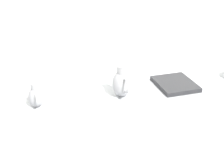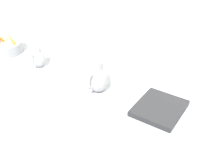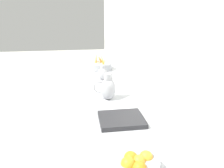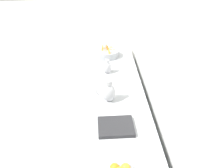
# 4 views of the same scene
# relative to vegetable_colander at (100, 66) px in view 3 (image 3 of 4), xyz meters

# --- Properties ---
(tile_wall_left) EXTENTS (0.10, 9.54, 3.00)m
(tile_wall_left) POSITION_rel_vegetable_colander_xyz_m (-0.49, 1.72, 0.55)
(tile_wall_left) COLOR white
(tile_wall_left) RESTS_ON ground_plane
(prep_counter) EXTENTS (0.67, 3.29, 0.90)m
(prep_counter) POSITION_rel_vegetable_colander_xyz_m (-0.04, 1.22, -0.50)
(prep_counter) COLOR #ADAFB5
(prep_counter) RESTS_ON ground_plane
(vegetable_colander) EXTENTS (0.35, 0.35, 0.23)m
(vegetable_colander) POSITION_rel_vegetable_colander_xyz_m (0.00, 0.00, 0.00)
(vegetable_colander) COLOR gray
(vegetable_colander) RESTS_ON prep_counter
(orange_bowl) EXTENTS (0.23, 0.23, 0.11)m
(orange_bowl) POSITION_rel_vegetable_colander_xyz_m (0.03, 2.20, -0.01)
(orange_bowl) COLOR gray
(orange_bowl) RESTS_ON prep_counter
(metal_pitcher_tall) EXTENTS (0.21, 0.15, 0.25)m
(metal_pitcher_tall) POSITION_rel_vegetable_colander_xyz_m (0.04, 1.14, 0.06)
(metal_pitcher_tall) COLOR #939399
(metal_pitcher_tall) RESTS_ON prep_counter
(metal_pitcher_short) EXTENTS (0.16, 0.11, 0.19)m
(metal_pitcher_short) POSITION_rel_vegetable_colander_xyz_m (0.02, 0.50, 0.03)
(metal_pitcher_short) COLOR #939399
(metal_pitcher_short) RESTS_ON prep_counter
(counter_sink_basin) EXTENTS (0.34, 0.30, 0.04)m
(counter_sink_basin) POSITION_rel_vegetable_colander_xyz_m (0.00, 1.61, -0.04)
(counter_sink_basin) COLOR #232326
(counter_sink_basin) RESTS_ON prep_counter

